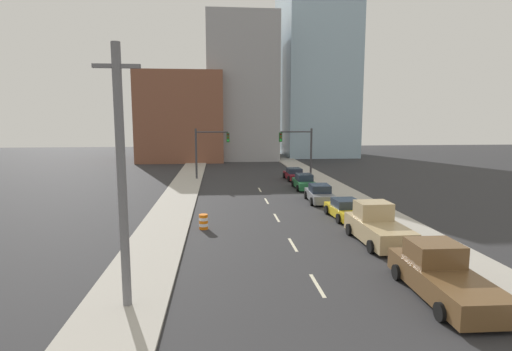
# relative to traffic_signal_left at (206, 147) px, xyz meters

# --- Properties ---
(sidewalk_left) EXTENTS (3.23, 92.88, 0.13)m
(sidewalk_left) POSITION_rel_traffic_signal_left_xyz_m (-2.13, 6.38, -3.75)
(sidewalk_left) COLOR #ADA89E
(sidewalk_left) RESTS_ON ground
(sidewalk_right) EXTENTS (3.23, 92.88, 0.13)m
(sidewalk_right) POSITION_rel_traffic_signal_left_xyz_m (13.09, 6.38, -3.75)
(sidewalk_right) COLOR #ADA89E
(sidewalk_right) RESTS_ON ground
(lane_stripe_at_9m) EXTENTS (0.16, 2.40, 0.01)m
(lane_stripe_at_9m) POSITION_rel_traffic_signal_left_xyz_m (5.48, -30.87, -3.82)
(lane_stripe_at_9m) COLOR beige
(lane_stripe_at_9m) RESTS_ON ground
(lane_stripe_at_15m) EXTENTS (0.16, 2.40, 0.01)m
(lane_stripe_at_15m) POSITION_rel_traffic_signal_left_xyz_m (5.48, -25.34, -3.82)
(lane_stripe_at_15m) COLOR beige
(lane_stripe_at_15m) RESTS_ON ground
(lane_stripe_at_21m) EXTENTS (0.16, 2.40, 0.01)m
(lane_stripe_at_21m) POSITION_rel_traffic_signal_left_xyz_m (5.48, -19.13, -3.82)
(lane_stripe_at_21m) COLOR beige
(lane_stripe_at_21m) RESTS_ON ground
(lane_stripe_at_27m) EXTENTS (0.16, 2.40, 0.01)m
(lane_stripe_at_27m) POSITION_rel_traffic_signal_left_xyz_m (5.48, -13.19, -3.82)
(lane_stripe_at_27m) COLOR beige
(lane_stripe_at_27m) RESTS_ON ground
(lane_stripe_at_32m) EXTENTS (0.16, 2.40, 0.01)m
(lane_stripe_at_32m) POSITION_rel_traffic_signal_left_xyz_m (5.48, -7.59, -3.82)
(lane_stripe_at_32m) COLOR beige
(lane_stripe_at_32m) RESTS_ON ground
(building_brick_left) EXTENTS (14.00, 16.00, 14.68)m
(building_brick_left) POSITION_rel_traffic_signal_left_xyz_m (-4.75, 25.19, 3.52)
(building_brick_left) COLOR brown
(building_brick_left) RESTS_ON ground
(building_office_center) EXTENTS (12.00, 20.00, 24.47)m
(building_office_center) POSITION_rel_traffic_signal_left_xyz_m (5.68, 29.19, 8.42)
(building_office_center) COLOR #99999E
(building_office_center) RESTS_ON ground
(building_glass_right) EXTENTS (13.00, 20.00, 36.64)m
(building_glass_right) POSITION_rel_traffic_signal_left_xyz_m (20.56, 33.19, 14.50)
(building_glass_right) COLOR #99B7CC
(building_glass_right) RESTS_ON ground
(traffic_signal_left) EXTENTS (3.98, 0.35, 5.91)m
(traffic_signal_left) POSITION_rel_traffic_signal_left_xyz_m (0.00, 0.00, 0.00)
(traffic_signal_left) COLOR #38383D
(traffic_signal_left) RESTS_ON ground
(traffic_signal_right) EXTENTS (3.98, 0.35, 5.91)m
(traffic_signal_right) POSITION_rel_traffic_signal_left_xyz_m (11.26, 0.00, 0.00)
(traffic_signal_right) COLOR #38383D
(traffic_signal_right) RESTS_ON ground
(utility_pole_left_near) EXTENTS (1.60, 0.32, 9.48)m
(utility_pole_left_near) POSITION_rel_traffic_signal_left_xyz_m (-1.98, -32.17, 1.04)
(utility_pole_left_near) COLOR slate
(utility_pole_left_near) RESTS_ON ground
(traffic_barrel) EXTENTS (0.56, 0.56, 0.95)m
(traffic_barrel) POSITION_rel_traffic_signal_left_xyz_m (0.42, -21.62, -3.34)
(traffic_barrel) COLOR orange
(traffic_barrel) RESTS_ON ground
(pickup_truck_brown) EXTENTS (2.56, 5.90, 1.95)m
(pickup_truck_brown) POSITION_rel_traffic_signal_left_xyz_m (10.12, -32.25, -3.02)
(pickup_truck_brown) COLOR brown
(pickup_truck_brown) RESTS_ON ground
(pickup_truck_tan) EXTENTS (2.49, 5.39, 2.19)m
(pickup_truck_tan) POSITION_rel_traffic_signal_left_xyz_m (10.32, -25.27, -2.93)
(pickup_truck_tan) COLOR tan
(pickup_truck_tan) RESTS_ON ground
(sedan_yellow) EXTENTS (2.26, 4.33, 1.36)m
(sedan_yellow) POSITION_rel_traffic_signal_left_xyz_m (10.31, -19.68, -3.19)
(sedan_yellow) COLOR gold
(sedan_yellow) RESTS_ON ground
(sedan_gray) EXTENTS (2.25, 4.67, 1.49)m
(sedan_gray) POSITION_rel_traffic_signal_left_xyz_m (9.90, -13.94, -3.14)
(sedan_gray) COLOR slate
(sedan_gray) RESTS_ON ground
(sedan_green) EXTENTS (2.04, 4.58, 1.51)m
(sedan_green) POSITION_rel_traffic_signal_left_xyz_m (9.97, -7.44, -3.14)
(sedan_green) COLOR #1E6033
(sedan_green) RESTS_ON ground
(sedan_maroon) EXTENTS (2.14, 4.63, 1.35)m
(sedan_maroon) POSITION_rel_traffic_signal_left_xyz_m (10.16, -1.18, -3.20)
(sedan_maroon) COLOR maroon
(sedan_maroon) RESTS_ON ground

